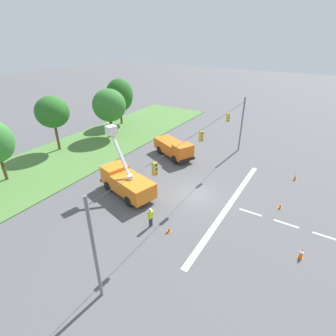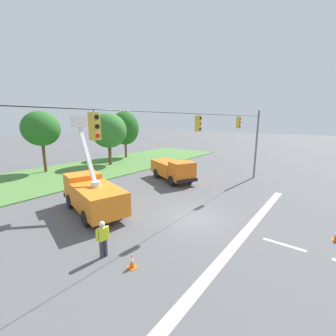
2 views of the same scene
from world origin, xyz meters
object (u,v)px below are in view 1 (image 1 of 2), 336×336
road_worker (150,216)px  tree_far_east (109,105)px  traffic_cone_foreground_right (295,177)px  tree_east (52,112)px  traffic_cone_foreground_left (281,205)px  utility_truck_support_near (174,148)px  utility_truck_bucket_lift (126,181)px  traffic_cone_mid_right (301,253)px  tree_east_end (119,96)px  traffic_cone_mid_left (169,229)px

road_worker → tree_far_east: bearing=50.4°
traffic_cone_foreground_right → tree_east: bearing=105.8°
traffic_cone_foreground_left → utility_truck_support_near: bearing=72.0°
utility_truck_bucket_lift → traffic_cone_mid_right: utility_truck_bucket_lift is taller
tree_east → road_worker: (-6.52, -19.71, -4.23)m
tree_far_east → traffic_cone_foreground_right: (0.41, -26.13, -4.46)m
traffic_cone_mid_right → utility_truck_support_near: bearing=58.5°
traffic_cone_mid_right → tree_far_east: bearing=67.9°
tree_east_end → traffic_cone_foreground_left: bearing=-111.9°
tree_east_end → road_worker: (-19.79, -20.05, -3.91)m
road_worker → traffic_cone_mid_right: road_worker is taller
utility_truck_bucket_lift → traffic_cone_foreground_left: 14.60m
tree_east_end → utility_truck_support_near: size_ratio=1.18×
tree_east → traffic_cone_mid_right: size_ratio=8.88×
utility_truck_support_near → traffic_cone_foreground_right: size_ratio=9.31×
traffic_cone_mid_left → traffic_cone_mid_right: (2.56, -9.40, 0.11)m
tree_east → traffic_cone_mid_right: bearing=-96.9°
road_worker → tree_east_end: bearing=45.4°
road_worker → traffic_cone_foreground_right: bearing=-31.4°
tree_east_end → traffic_cone_foreground_right: bearing=-100.1°
tree_east → tree_far_east: (7.70, -2.53, -0.43)m
traffic_cone_mid_right → traffic_cone_mid_left: bearing=105.2°
traffic_cone_foreground_left → traffic_cone_foreground_right: 6.35m
utility_truck_bucket_lift → traffic_cone_mid_left: (-2.64, -6.52, -1.12)m
road_worker → traffic_cone_foreground_left: bearing=-46.1°
utility_truck_bucket_lift → traffic_cone_foreground_right: bearing=-49.6°
utility_truck_support_near → traffic_cone_foreground_left: size_ratio=10.87×
utility_truck_bucket_lift → traffic_cone_foreground_right: (11.77, -13.83, -1.07)m
road_worker → traffic_cone_mid_right: size_ratio=2.16×
traffic_cone_foreground_left → traffic_cone_mid_left: traffic_cone_mid_left is taller
tree_east_end → utility_truck_bucket_lift: size_ratio=1.14×
tree_far_east → traffic_cone_foreground_right: 26.51m
utility_truck_bucket_lift → utility_truck_support_near: (9.95, 0.44, -0.19)m
tree_east → traffic_cone_mid_left: 22.81m
utility_truck_support_near → traffic_cone_foreground_right: (1.82, -14.26, -0.88)m
tree_far_east → tree_east_end: (5.58, 2.86, 0.11)m
utility_truck_support_near → tree_east: bearing=113.6°
tree_east_end → utility_truck_bucket_lift: (-16.93, -15.17, -3.50)m
tree_east → traffic_cone_foreground_right: tree_east is taller
tree_far_east → traffic_cone_foreground_left: tree_far_east is taller
tree_east → traffic_cone_foreground_left: bearing=-86.4°
traffic_cone_foreground_left → tree_east: bearing=93.6°
utility_truck_bucket_lift → traffic_cone_mid_left: 7.13m
utility_truck_bucket_lift → traffic_cone_foreground_right: size_ratio=9.65×
road_worker → traffic_cone_foreground_right: 17.16m
tree_east_end → traffic_cone_foreground_right: (-5.16, -28.99, -4.57)m
tree_east → tree_east_end: bearing=1.4°
utility_truck_support_near → traffic_cone_foreground_left: (-4.53, -13.94, -0.94)m
utility_truck_support_near → traffic_cone_mid_right: (-10.04, -16.36, -0.81)m
traffic_cone_mid_left → utility_truck_support_near: bearing=28.9°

